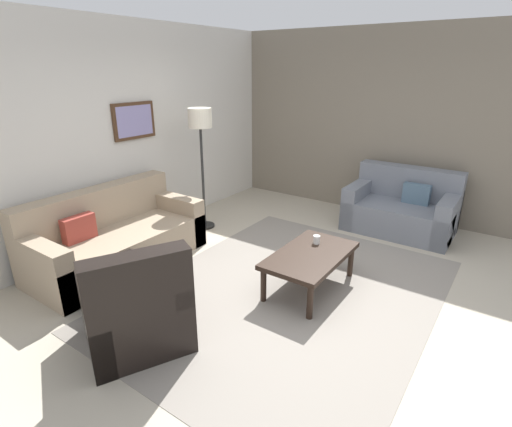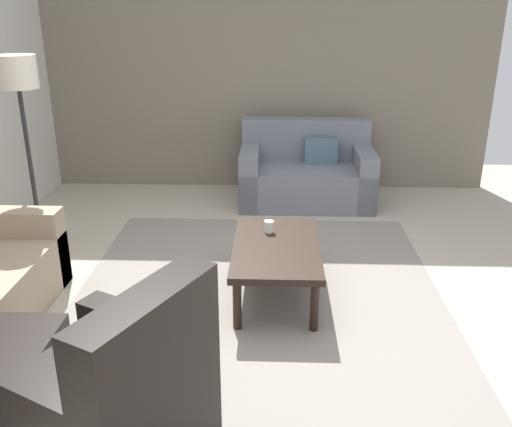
{
  "view_description": "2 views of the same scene",
  "coord_description": "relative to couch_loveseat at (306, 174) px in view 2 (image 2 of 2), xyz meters",
  "views": [
    {
      "loc": [
        -3.11,
        -1.76,
        2.23
      ],
      "look_at": [
        0.06,
        0.44,
        0.78
      ],
      "focal_mm": 27.53,
      "sensor_mm": 36.0,
      "label": 1
    },
    {
      "loc": [
        -3.5,
        -0.12,
        2.07
      ],
      "look_at": [
        -0.07,
        0.01,
        0.77
      ],
      "focal_mm": 38.61,
      "sensor_mm": 36.0,
      "label": 2
    }
  ],
  "objects": [
    {
      "name": "ground_plane",
      "position": [
        -2.45,
        0.46,
        -0.3
      ],
      "size": [
        8.0,
        8.0,
        0.0
      ],
      "primitive_type": "plane",
      "color": "#B2A893"
    },
    {
      "name": "stone_feature_panel",
      "position": [
        0.55,
        0.46,
        1.1
      ],
      "size": [
        0.12,
        5.2,
        2.8
      ],
      "primitive_type": "cube",
      "color": "slate",
      "rests_on": "ground_plane"
    },
    {
      "name": "area_rug",
      "position": [
        -2.45,
        0.46,
        -0.3
      ],
      "size": [
        3.55,
        2.78,
        0.01
      ],
      "primitive_type": "cube",
      "color": "gray",
      "rests_on": "ground_plane"
    },
    {
      "name": "couch_loveseat",
      "position": [
        0.0,
        0.0,
        0.0
      ],
      "size": [
        0.9,
        1.44,
        0.88
      ],
      "color": "slate",
      "rests_on": "ground_plane"
    },
    {
      "name": "armchair_leather",
      "position": [
        -3.86,
        1.07,
        0.01
      ],
      "size": [
        1.07,
        1.07,
        0.95
      ],
      "color": "black",
      "rests_on": "ground_plane"
    },
    {
      "name": "ottoman",
      "position": [
        -3.49,
        1.81,
        -0.1
      ],
      "size": [
        0.56,
        0.56,
        0.4
      ],
      "primitive_type": "cube",
      "color": "black",
      "rests_on": "ground_plane"
    },
    {
      "name": "coffee_table",
      "position": [
        -2.22,
        0.33,
        0.06
      ],
      "size": [
        1.1,
        0.64,
        0.41
      ],
      "color": "black",
      "rests_on": "ground_plane"
    },
    {
      "name": "cup",
      "position": [
        -1.97,
        0.39,
        0.16
      ],
      "size": [
        0.08,
        0.08,
        0.09
      ],
      "primitive_type": "cylinder",
      "color": "white",
      "rests_on": "coffee_table"
    },
    {
      "name": "lamp_standing",
      "position": [
        -1.56,
        2.4,
        1.11
      ],
      "size": [
        0.32,
        0.32,
        1.71
      ],
      "color": "black",
      "rests_on": "ground_plane"
    }
  ]
}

